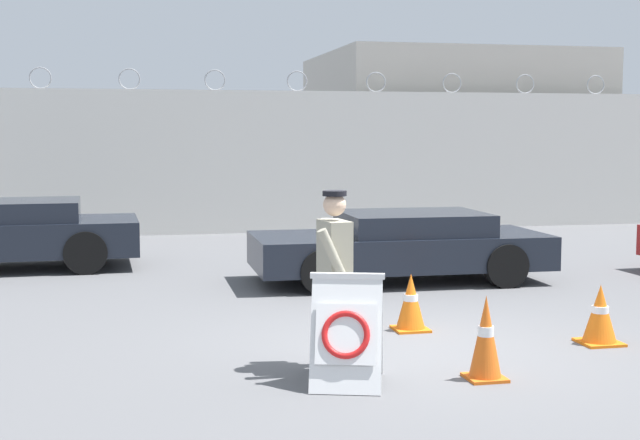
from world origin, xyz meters
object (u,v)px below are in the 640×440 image
(traffic_cone_near, at_px, (600,315))
(parked_car_front_coupe, at_px, (1,233))
(traffic_cone_mid, at_px, (411,302))
(security_guard, at_px, (334,270))
(traffic_cone_far, at_px, (486,338))
(barricade_sign, at_px, (347,330))
(parked_car_rear_sedan, at_px, (402,245))

(traffic_cone_near, bearing_deg, parked_car_front_coupe, 135.49)
(traffic_cone_near, height_order, traffic_cone_mid, traffic_cone_mid)
(security_guard, distance_m, traffic_cone_mid, 1.97)
(traffic_cone_near, relative_size, parked_car_front_coupe, 0.14)
(traffic_cone_mid, height_order, traffic_cone_far, traffic_cone_far)
(traffic_cone_mid, xyz_separation_m, parked_car_front_coupe, (-5.19, 5.79, 0.28))
(traffic_cone_near, bearing_deg, barricade_sign, -162.81)
(traffic_cone_far, distance_m, parked_car_front_coupe, 9.45)
(traffic_cone_near, xyz_separation_m, parked_car_front_coupe, (-6.97, 6.85, 0.28))
(traffic_cone_near, distance_m, traffic_cone_mid, 2.07)
(barricade_sign, xyz_separation_m, traffic_cone_near, (3.04, 0.94, -0.18))
(traffic_cone_near, distance_m, parked_car_rear_sedan, 4.41)
(traffic_cone_mid, height_order, parked_car_front_coupe, parked_car_front_coupe)
(security_guard, bearing_deg, barricade_sign, -9.34)
(security_guard, distance_m, traffic_cone_near, 3.10)
(traffic_cone_mid, relative_size, traffic_cone_far, 0.84)
(parked_car_front_coupe, bearing_deg, traffic_cone_near, 133.87)
(traffic_cone_mid, height_order, parked_car_rear_sedan, parked_car_rear_sedan)
(security_guard, bearing_deg, traffic_cone_far, 54.15)
(barricade_sign, relative_size, security_guard, 0.59)
(barricade_sign, distance_m, parked_car_front_coupe, 8.72)
(parked_car_front_coupe, height_order, parked_car_rear_sedan, parked_car_front_coupe)
(security_guard, height_order, parked_car_rear_sedan, security_guard)
(security_guard, xyz_separation_m, parked_car_rear_sedan, (2.16, 4.66, -0.40))
(barricade_sign, relative_size, parked_car_front_coupe, 0.22)
(parked_car_front_coupe, bearing_deg, traffic_cone_mid, 130.24)
(barricade_sign, distance_m, traffic_cone_mid, 2.37)
(security_guard, xyz_separation_m, traffic_cone_mid, (1.23, 1.40, -0.63))
(traffic_cone_near, height_order, traffic_cone_far, traffic_cone_far)
(barricade_sign, height_order, parked_car_rear_sedan, parked_car_rear_sedan)
(parked_car_rear_sedan, bearing_deg, traffic_cone_far, 81.25)
(traffic_cone_far, bearing_deg, traffic_cone_near, 30.58)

